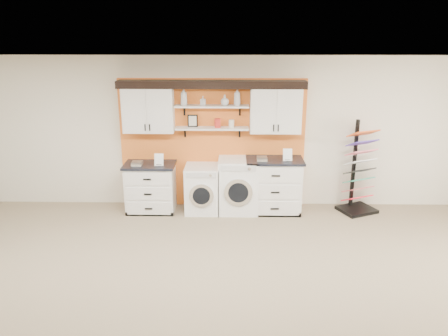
{
  "coord_description": "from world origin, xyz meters",
  "views": [
    {
      "loc": [
        0.36,
        -3.9,
        3.2
      ],
      "look_at": [
        0.24,
        2.3,
        1.25
      ],
      "focal_mm": 35.0,
      "sensor_mm": 36.0,
      "label": 1
    }
  ],
  "objects_px": {
    "washer": "(203,189)",
    "sample_rack": "(358,184)",
    "base_cabinet_right": "(274,185)",
    "dryer": "(238,185)",
    "base_cabinet_left": "(151,187)"
  },
  "relations": [
    {
      "from": "base_cabinet_right",
      "to": "dryer",
      "type": "bearing_deg",
      "value": -179.71
    },
    {
      "from": "sample_rack",
      "to": "base_cabinet_right",
      "type": "bearing_deg",
      "value": 156.76
    },
    {
      "from": "base_cabinet_right",
      "to": "sample_rack",
      "type": "relative_size",
      "value": 0.61
    },
    {
      "from": "washer",
      "to": "dryer",
      "type": "distance_m",
      "value": 0.66
    },
    {
      "from": "base_cabinet_left",
      "to": "washer",
      "type": "relative_size",
      "value": 1.07
    },
    {
      "from": "base_cabinet_right",
      "to": "washer",
      "type": "height_order",
      "value": "base_cabinet_right"
    },
    {
      "from": "base_cabinet_left",
      "to": "washer",
      "type": "xyz_separation_m",
      "value": [
        0.96,
        -0.0,
        -0.02
      ]
    },
    {
      "from": "base_cabinet_right",
      "to": "sample_rack",
      "type": "distance_m",
      "value": 1.55
    },
    {
      "from": "base_cabinet_left",
      "to": "sample_rack",
      "type": "distance_m",
      "value": 3.81
    },
    {
      "from": "dryer",
      "to": "sample_rack",
      "type": "distance_m",
      "value": 2.2
    },
    {
      "from": "base_cabinet_left",
      "to": "base_cabinet_right",
      "type": "height_order",
      "value": "base_cabinet_right"
    },
    {
      "from": "sample_rack",
      "to": "dryer",
      "type": "bearing_deg",
      "value": 156.48
    },
    {
      "from": "washer",
      "to": "sample_rack",
      "type": "bearing_deg",
      "value": 0.74
    },
    {
      "from": "base_cabinet_right",
      "to": "base_cabinet_left",
      "type": "bearing_deg",
      "value": 180.0
    },
    {
      "from": "base_cabinet_left",
      "to": "base_cabinet_right",
      "type": "xyz_separation_m",
      "value": [
        2.26,
        -0.0,
        0.05
      ]
    }
  ]
}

